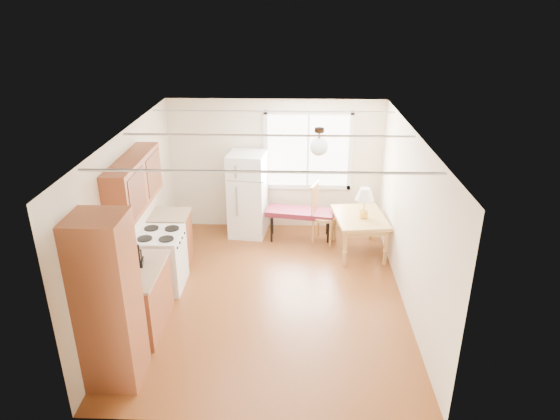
{
  "coord_description": "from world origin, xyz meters",
  "views": [
    {
      "loc": [
        0.37,
        -6.48,
        4.19
      ],
      "look_at": [
        0.14,
        0.59,
        1.15
      ],
      "focal_mm": 32.0,
      "sensor_mm": 36.0,
      "label": 1
    }
  ],
  "objects_px": {
    "refrigerator": "(248,195)",
    "bench": "(300,213)",
    "dining_table": "(360,221)",
    "chair": "(319,209)"
  },
  "relations": [
    {
      "from": "bench",
      "to": "chair",
      "type": "bearing_deg",
      "value": -3.4
    },
    {
      "from": "refrigerator",
      "to": "dining_table",
      "type": "xyz_separation_m",
      "value": [
        2.01,
        -0.68,
        -0.21
      ]
    },
    {
      "from": "refrigerator",
      "to": "dining_table",
      "type": "height_order",
      "value": "refrigerator"
    },
    {
      "from": "bench",
      "to": "refrigerator",
      "type": "bearing_deg",
      "value": 179.51
    },
    {
      "from": "bench",
      "to": "chair",
      "type": "height_order",
      "value": "chair"
    },
    {
      "from": "refrigerator",
      "to": "chair",
      "type": "xyz_separation_m",
      "value": [
        1.33,
        -0.26,
        -0.16
      ]
    },
    {
      "from": "bench",
      "to": "chair",
      "type": "distance_m",
      "value": 0.38
    },
    {
      "from": "refrigerator",
      "to": "bench",
      "type": "height_order",
      "value": "refrigerator"
    },
    {
      "from": "refrigerator",
      "to": "dining_table",
      "type": "distance_m",
      "value": 2.14
    },
    {
      "from": "dining_table",
      "to": "refrigerator",
      "type": "bearing_deg",
      "value": 154.64
    }
  ]
}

